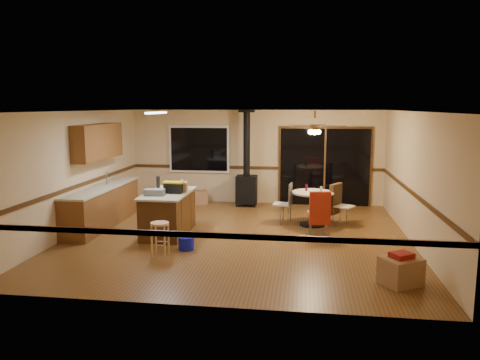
% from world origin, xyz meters
% --- Properties ---
extents(floor, '(7.00, 7.00, 0.00)m').
position_xyz_m(floor, '(0.00, 0.00, 0.00)').
color(floor, brown).
rests_on(floor, ground).
extents(ceiling, '(7.00, 7.00, 0.00)m').
position_xyz_m(ceiling, '(0.00, 0.00, 2.60)').
color(ceiling, silver).
rests_on(ceiling, ground).
extents(wall_back, '(7.00, 0.00, 7.00)m').
position_xyz_m(wall_back, '(0.00, 3.50, 1.30)').
color(wall_back, '#D0B283').
rests_on(wall_back, ground).
extents(wall_front, '(7.00, 0.00, 7.00)m').
position_xyz_m(wall_front, '(0.00, -3.50, 1.30)').
color(wall_front, '#D0B283').
rests_on(wall_front, ground).
extents(wall_left, '(0.00, 7.00, 7.00)m').
position_xyz_m(wall_left, '(-3.50, 0.00, 1.30)').
color(wall_left, '#D0B283').
rests_on(wall_left, ground).
extents(wall_right, '(0.00, 7.00, 7.00)m').
position_xyz_m(wall_right, '(3.50, 0.00, 1.30)').
color(wall_right, '#D0B283').
rests_on(wall_right, ground).
extents(chair_rail, '(7.00, 7.00, 0.08)m').
position_xyz_m(chair_rail, '(0.00, 0.00, 1.00)').
color(chair_rail, '#462911').
rests_on(chair_rail, ground).
extents(window, '(1.72, 0.10, 1.32)m').
position_xyz_m(window, '(-1.60, 3.45, 1.50)').
color(window, black).
rests_on(window, ground).
extents(sliding_door, '(2.52, 0.10, 2.10)m').
position_xyz_m(sliding_door, '(1.90, 3.45, 1.05)').
color(sliding_door, black).
rests_on(sliding_door, ground).
extents(lower_cabinets, '(0.60, 3.00, 0.86)m').
position_xyz_m(lower_cabinets, '(-3.20, 0.50, 0.43)').
color(lower_cabinets, brown).
rests_on(lower_cabinets, ground).
extents(countertop, '(0.64, 3.04, 0.04)m').
position_xyz_m(countertop, '(-3.20, 0.50, 0.88)').
color(countertop, '#BDB493').
rests_on(countertop, lower_cabinets).
extents(upper_cabinets, '(0.35, 2.00, 0.80)m').
position_xyz_m(upper_cabinets, '(-3.33, 0.70, 1.90)').
color(upper_cabinets, brown).
rests_on(upper_cabinets, ground).
extents(kitchen_island, '(0.88, 1.68, 0.90)m').
position_xyz_m(kitchen_island, '(-1.50, 0.00, 0.45)').
color(kitchen_island, '#4B2C12').
rests_on(kitchen_island, ground).
extents(wood_stove, '(0.55, 0.50, 2.52)m').
position_xyz_m(wood_stove, '(-0.20, 3.05, 0.73)').
color(wood_stove, black).
rests_on(wood_stove, ground).
extents(ceiling_fan, '(0.24, 0.24, 0.55)m').
position_xyz_m(ceiling_fan, '(1.56, 1.15, 2.21)').
color(ceiling_fan, brown).
rests_on(ceiling_fan, ceiling).
extents(fluorescent_strip, '(0.10, 1.20, 0.04)m').
position_xyz_m(fluorescent_strip, '(-1.80, 0.30, 2.56)').
color(fluorescent_strip, white).
rests_on(fluorescent_strip, ceiling).
extents(toolbox_grey, '(0.42, 0.25, 0.13)m').
position_xyz_m(toolbox_grey, '(-1.68, -0.35, 0.96)').
color(toolbox_grey, slate).
rests_on(toolbox_grey, kitchen_island).
extents(toolbox_black, '(0.39, 0.22, 0.21)m').
position_xyz_m(toolbox_black, '(-1.36, -0.05, 1.00)').
color(toolbox_black, black).
rests_on(toolbox_black, kitchen_island).
extents(toolbox_yellow_lid, '(0.43, 0.25, 0.03)m').
position_xyz_m(toolbox_yellow_lid, '(-1.36, -0.05, 1.13)').
color(toolbox_yellow_lid, gold).
rests_on(toolbox_yellow_lid, toolbox_black).
extents(box_on_island, '(0.26, 0.33, 0.20)m').
position_xyz_m(box_on_island, '(-1.24, 0.16, 1.00)').
color(box_on_island, '#976B43').
rests_on(box_on_island, kitchen_island).
extents(bottle_dark, '(0.11, 0.11, 0.29)m').
position_xyz_m(bottle_dark, '(-1.82, 0.36, 1.04)').
color(bottle_dark, black).
rests_on(bottle_dark, kitchen_island).
extents(bottle_pink, '(0.08, 0.08, 0.20)m').
position_xyz_m(bottle_pink, '(-1.27, 0.01, 1.00)').
color(bottle_pink, '#D84C8C').
rests_on(bottle_pink, kitchen_island).
extents(bottle_white, '(0.07, 0.07, 0.17)m').
position_xyz_m(bottle_white, '(-1.37, 0.65, 0.99)').
color(bottle_white, white).
rests_on(bottle_white, kitchen_island).
extents(bar_stool, '(0.34, 0.34, 0.61)m').
position_xyz_m(bar_stool, '(-1.23, -1.43, 0.31)').
color(bar_stool, tan).
rests_on(bar_stool, floor).
extents(blue_bucket, '(0.32, 0.32, 0.25)m').
position_xyz_m(blue_bucket, '(-0.84, -1.04, 0.12)').
color(blue_bucket, '#0D15C3').
rests_on(blue_bucket, floor).
extents(dining_table, '(0.95, 0.95, 0.78)m').
position_xyz_m(dining_table, '(1.56, 1.15, 0.53)').
color(dining_table, black).
rests_on(dining_table, ground).
extents(glass_red, '(0.06, 0.06, 0.15)m').
position_xyz_m(glass_red, '(1.41, 1.25, 0.85)').
color(glass_red, '#590C14').
rests_on(glass_red, dining_table).
extents(glass_cream, '(0.07, 0.07, 0.13)m').
position_xyz_m(glass_cream, '(1.74, 1.10, 0.85)').
color(glass_cream, beige).
rests_on(glass_cream, dining_table).
extents(chair_left, '(0.45, 0.45, 0.51)m').
position_xyz_m(chair_left, '(0.96, 1.24, 0.59)').
color(chair_left, '#B8B088').
rests_on(chair_left, ground).
extents(chair_near, '(0.48, 0.52, 0.70)m').
position_xyz_m(chair_near, '(1.68, 0.27, 0.60)').
color(chair_near, '#B8B088').
rests_on(chair_near, ground).
extents(chair_right, '(0.61, 0.60, 0.70)m').
position_xyz_m(chair_right, '(2.10, 1.30, 0.60)').
color(chair_right, '#B8B088').
rests_on(chair_right, ground).
extents(box_under_window, '(0.57, 0.51, 0.37)m').
position_xyz_m(box_under_window, '(-1.56, 3.10, 0.19)').
color(box_under_window, '#976B43').
rests_on(box_under_window, floor).
extents(box_corner_a, '(0.72, 0.69, 0.42)m').
position_xyz_m(box_corner_a, '(2.84, -2.31, 0.21)').
color(box_corner_a, '#976B43').
rests_on(box_corner_a, floor).
extents(box_corner_b, '(0.40, 0.34, 0.31)m').
position_xyz_m(box_corner_b, '(2.98, -2.25, 0.15)').
color(box_corner_b, '#976B43').
rests_on(box_corner_b, floor).
extents(box_small_red, '(0.40, 0.39, 0.08)m').
position_xyz_m(box_small_red, '(2.84, -2.31, 0.46)').
color(box_small_red, maroon).
rests_on(box_small_red, box_corner_a).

